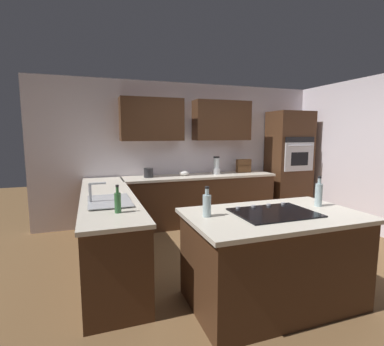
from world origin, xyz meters
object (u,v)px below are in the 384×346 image
at_px(kettle, 148,173).
at_px(second_bottle, 319,194).
at_px(sink_unit, 109,201).
at_px(wall_oven, 289,163).
at_px(dish_soap_bottle, 118,202).
at_px(cooktop, 274,212).
at_px(mixing_bowl, 184,173).
at_px(spice_rack, 244,166).
at_px(blender, 216,167).
at_px(oil_bottle, 207,205).

distance_m(kettle, second_bottle, 2.94).
height_order(sink_unit, kettle, sink_unit).
height_order(wall_oven, dish_soap_bottle, wall_oven).
distance_m(cooktop, mixing_bowl, 2.72).
distance_m(sink_unit, mixing_bowl, 2.24).
height_order(sink_unit, spice_rack, spice_rack).
distance_m(sink_unit, blender, 2.70).
distance_m(blender, oil_bottle, 2.89).
relative_size(spice_rack, dish_soap_bottle, 1.06).
distance_m(blender, dish_soap_bottle, 2.99).
bearing_deg(sink_unit, cooktop, 146.04).
relative_size(dish_soap_bottle, second_bottle, 0.86).
relative_size(spice_rack, kettle, 1.76).
height_order(spice_rack, dish_soap_bottle, dish_soap_bottle).
bearing_deg(second_bottle, cooktop, 7.79).
bearing_deg(spice_rack, dish_soap_bottle, 40.45).
bearing_deg(spice_rack, second_bottle, 77.32).
height_order(wall_oven, kettle, wall_oven).
xyz_separation_m(kettle, second_bottle, (-1.30, 2.63, 0.05)).
relative_size(cooktop, blender, 2.28).
height_order(spice_rack, oil_bottle, oil_bottle).
bearing_deg(dish_soap_bottle, kettle, -108.10).
bearing_deg(dish_soap_bottle, sink_unit, -83.05).
bearing_deg(blender, wall_oven, 178.12).
relative_size(wall_oven, kettle, 12.74).
bearing_deg(kettle, sink_unit, 65.67).
relative_size(kettle, oil_bottle, 0.58).
distance_m(mixing_bowl, spice_rack, 1.25).
xyz_separation_m(spice_rack, dish_soap_bottle, (2.62, 2.23, -0.02)).
height_order(wall_oven, spice_rack, wall_oven).
xyz_separation_m(cooktop, kettle, (0.70, -2.72, 0.07)).
xyz_separation_m(sink_unit, mixing_bowl, (-1.43, -1.72, 0.03)).
xyz_separation_m(kettle, oil_bottle, (-0.04, 2.61, 0.03)).
bearing_deg(mixing_bowl, kettle, 0.00).
relative_size(wall_oven, second_bottle, 6.58).
relative_size(oil_bottle, second_bottle, 0.88).
distance_m(wall_oven, sink_unit, 4.04).
distance_m(wall_oven, second_bottle, 3.04).
xyz_separation_m(sink_unit, blender, (-2.08, -1.72, 0.13)).
distance_m(blender, spice_rack, 0.60).
distance_m(wall_oven, blender, 1.60).
bearing_deg(cooktop, mixing_bowl, -89.01).
bearing_deg(blender, kettle, -0.00).
distance_m(spice_rack, second_bottle, 2.73).
height_order(blender, oil_bottle, blender).
distance_m(cooktop, oil_bottle, 0.67).
bearing_deg(sink_unit, wall_oven, -155.59).
bearing_deg(cooktop, oil_bottle, -9.53).
xyz_separation_m(sink_unit, oil_bottle, (-0.82, 0.88, 0.09)).
bearing_deg(cooktop, blender, -102.52).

